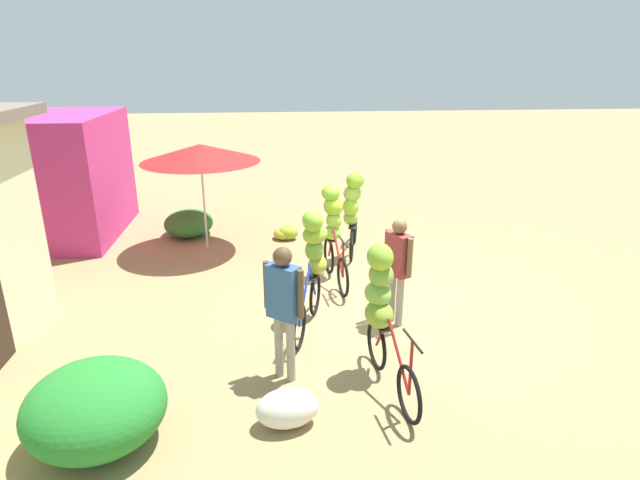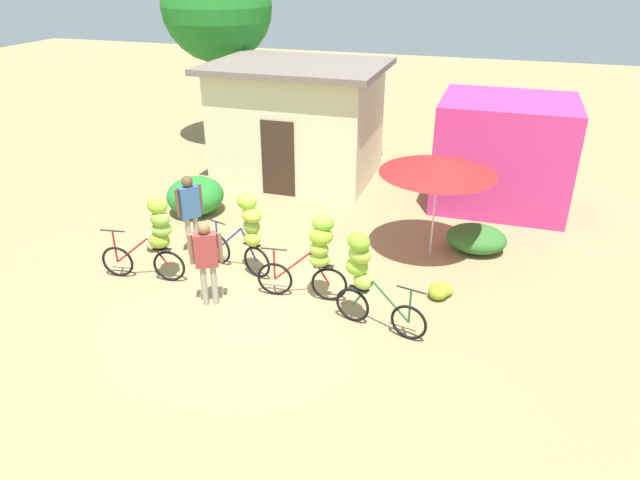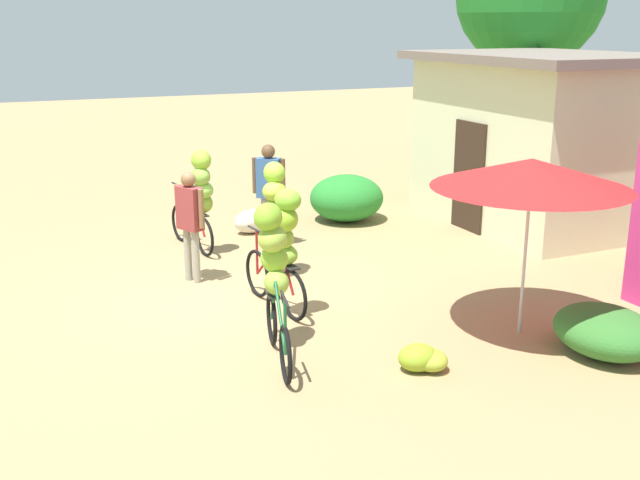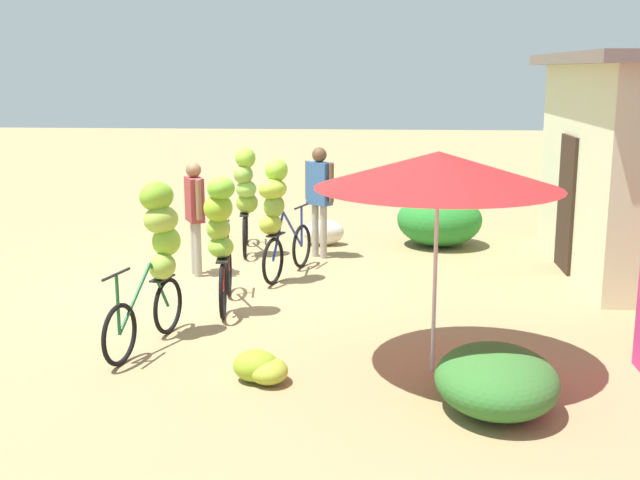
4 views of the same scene
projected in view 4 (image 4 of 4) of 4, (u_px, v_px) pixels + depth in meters
The scene contains 12 objects.
ground_plane at pixel (208, 289), 10.94m from camera, with size 60.00×60.00×0.00m, color #9C8055.
hedge_bush_front_left at pixel (439, 220), 13.54m from camera, with size 1.37×1.43×0.90m, color #257E2C.
hedge_bush_front_right at pixel (496, 380), 6.99m from camera, with size 1.29×1.08×0.56m, color #316F2C.
market_umbrella at pixel (438, 170), 7.54m from camera, with size 2.37×2.37×2.19m.
bicycle_leftmost at pixel (246, 193), 12.74m from camera, with size 1.72×0.44×1.75m.
bicycle_near_pile at pixel (277, 209), 11.14m from camera, with size 1.65×0.69×1.75m.
bicycle_center_loaded at pixel (221, 232), 9.66m from camera, with size 1.70×0.40×1.71m.
bicycle_by_shop at pixel (158, 247), 8.70m from camera, with size 1.66×0.56×1.75m.
banana_pile_on_ground at pixel (261, 368), 7.65m from camera, with size 0.56×0.62×0.31m.
produce_sack at pixel (324, 232), 13.63m from camera, with size 0.70×0.44×0.44m, color silver.
person_vendor at pixel (195, 207), 11.46m from camera, with size 0.53×0.36×1.65m.
person_bystander at pixel (319, 190), 12.56m from camera, with size 0.40×0.48×1.76m.
Camera 4 is at (10.42, 2.33, 2.94)m, focal length 44.85 mm.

